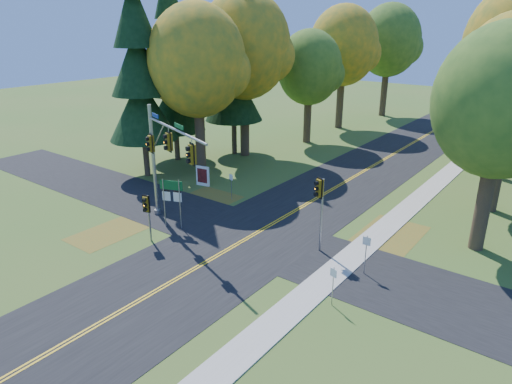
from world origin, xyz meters
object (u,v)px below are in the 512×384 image
Objects in this scene: east_signal_pole at (320,196)px; info_kiosk at (203,176)px; route_sign_cluster at (172,194)px; traffic_mast at (163,153)px.

info_kiosk is at bearing -173.92° from east_signal_pole.
east_signal_pole is at bearing -4.80° from route_sign_cluster.
route_sign_cluster is (0.64, -0.13, -2.56)m from traffic_mast.
info_kiosk is at bearing 136.73° from traffic_mast.
east_signal_pole reaches higher than route_sign_cluster.
traffic_mast is 1.75× the size of east_signal_pole.
info_kiosk is (-13.11, 4.31, -2.61)m from east_signal_pole.
info_kiosk is (-4.05, 7.05, -1.51)m from route_sign_cluster.
traffic_mast reaches higher than east_signal_pole.
traffic_mast is 4.85× the size of info_kiosk.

